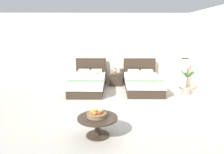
# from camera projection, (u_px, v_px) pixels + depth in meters

# --- Properties ---
(ground_plane) EXTENTS (9.75, 9.65, 0.02)m
(ground_plane) POSITION_uv_depth(u_px,v_px,m) (117.00, 107.00, 5.90)
(ground_plane) COLOR #B2ADA1
(wall_back) EXTENTS (9.75, 0.12, 2.89)m
(wall_back) POSITION_uv_depth(u_px,v_px,m) (114.00, 49.00, 8.56)
(wall_back) COLOR silver
(wall_back) RESTS_ON ground
(wall_side_right) EXTENTS (0.12, 5.25, 2.89)m
(wall_side_right) POSITION_uv_depth(u_px,v_px,m) (221.00, 55.00, 6.04)
(wall_side_right) COLOR silver
(wall_side_right) RESTS_ON ground
(bed_near_window) EXTENTS (1.29, 2.21, 1.08)m
(bed_near_window) POSITION_uv_depth(u_px,v_px,m) (88.00, 83.00, 7.60)
(bed_near_window) COLOR #33271D
(bed_near_window) RESTS_ON ground
(bed_near_corner) EXTENTS (1.36, 2.19, 1.07)m
(bed_near_corner) POSITION_uv_depth(u_px,v_px,m) (142.00, 82.00, 7.63)
(bed_near_corner) COLOR #33271D
(bed_near_corner) RESTS_ON ground
(nightstand) EXTENTS (0.48, 0.41, 0.49)m
(nightstand) POSITION_uv_depth(u_px,v_px,m) (115.00, 80.00, 8.31)
(nightstand) COLOR #33271D
(nightstand) RESTS_ON ground
(table_lamp) EXTENTS (0.27, 0.27, 0.46)m
(table_lamp) POSITION_uv_depth(u_px,v_px,m) (115.00, 67.00, 8.22)
(table_lamp) COLOR tan
(table_lamp) RESTS_ON nightstand
(vase) EXTENTS (0.08, 0.08, 0.18)m
(vase) POSITION_uv_depth(u_px,v_px,m) (111.00, 72.00, 8.20)
(vase) COLOR gray
(vase) RESTS_ON nightstand
(coffee_table) EXTENTS (0.83, 0.83, 0.41)m
(coffee_table) POSITION_uv_depth(u_px,v_px,m) (98.00, 122.00, 4.19)
(coffee_table) COLOR #33271D
(coffee_table) RESTS_ON ground
(fruit_bowl) EXTENTS (0.42, 0.42, 0.19)m
(fruit_bowl) POSITION_uv_depth(u_px,v_px,m) (97.00, 114.00, 4.18)
(fruit_bowl) COLOR #836244
(fruit_bowl) RESTS_ON coffee_table
(loose_apple) EXTENTS (0.08, 0.08, 0.08)m
(loose_apple) POSITION_uv_depth(u_px,v_px,m) (100.00, 110.00, 4.45)
(loose_apple) COLOR gold
(loose_apple) RESTS_ON coffee_table
(floor_lamp_corner) EXTENTS (0.23, 0.23, 1.18)m
(floor_lamp_corner) POSITION_uv_depth(u_px,v_px,m) (184.00, 73.00, 7.82)
(floor_lamp_corner) COLOR #361818
(floor_lamp_corner) RESTS_ON ground
(potted_palm) EXTENTS (0.49, 0.56, 0.92)m
(potted_palm) POSITION_uv_depth(u_px,v_px,m) (187.00, 87.00, 7.13)
(potted_palm) COLOR #A38678
(potted_palm) RESTS_ON ground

